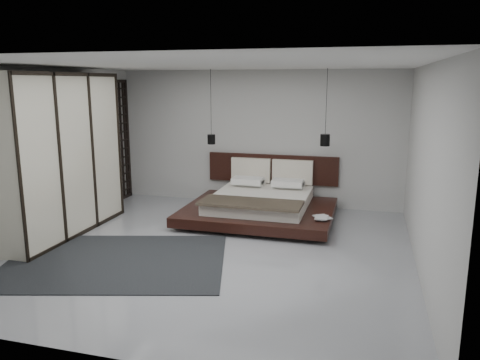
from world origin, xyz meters
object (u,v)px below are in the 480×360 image
(pendant_right, at_px, (325,140))
(wardrobe, at_px, (61,155))
(lattice_screen, at_px, (118,141))
(pendant_left, at_px, (211,139))
(bed, at_px, (261,203))
(rug, at_px, (116,261))

(pendant_right, height_order, wardrobe, pendant_right)
(pendant_right, bearing_deg, lattice_screen, 178.54)
(pendant_left, xyz_separation_m, pendant_right, (2.25, 0.00, 0.05))
(pendant_right, bearing_deg, bed, -159.16)
(pendant_left, distance_m, wardrobe, 2.91)
(wardrobe, bearing_deg, pendant_left, 48.98)
(pendant_right, distance_m, rug, 4.38)
(lattice_screen, xyz_separation_m, wardrobe, (0.25, -2.31, 0.05))
(pendant_left, relative_size, rug, 0.47)
(bed, relative_size, pendant_left, 1.87)
(bed, relative_size, pendant_right, 1.92)
(pendant_left, xyz_separation_m, wardrobe, (-1.91, -2.19, -0.08))
(pendant_left, distance_m, pendant_right, 2.25)
(bed, bearing_deg, lattice_screen, 170.65)
(pendant_left, relative_size, pendant_right, 1.03)
(bed, bearing_deg, rug, -119.44)
(bed, distance_m, wardrobe, 3.67)
(lattice_screen, bearing_deg, pendant_left, -2.98)
(wardrobe, xyz_separation_m, rug, (1.50, -0.96, -1.35))
(bed, distance_m, rug, 3.14)
(wardrobe, relative_size, rug, 0.88)
(lattice_screen, distance_m, pendant_left, 2.17)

